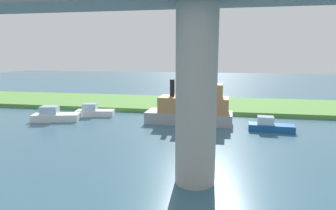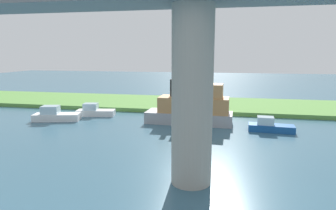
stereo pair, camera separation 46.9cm
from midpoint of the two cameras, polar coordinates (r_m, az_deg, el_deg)
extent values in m
plane|color=#386075|center=(36.58, 2.02, -1.76)|extent=(160.00, 160.00, 0.00)
cube|color=#5B9342|center=(42.37, 3.24, 0.21)|extent=(80.00, 12.00, 0.50)
cylinder|color=#9E998E|center=(16.46, 4.70, 1.50)|extent=(2.33, 2.33, 10.14)
cylinder|color=#2D334C|center=(37.96, 9.13, -0.26)|extent=(0.29, 0.29, 0.55)
cylinder|color=red|center=(37.86, 9.16, 0.60)|extent=(0.44, 0.44, 0.60)
sphere|color=tan|center=(37.79, 9.18, 1.22)|extent=(0.24, 0.24, 0.24)
cylinder|color=brown|center=(37.18, 6.99, -0.16)|extent=(0.20, 0.20, 0.88)
cube|color=#99999E|center=(31.88, 3.66, -2.42)|extent=(9.35, 3.33, 1.24)
cube|color=#B27F4C|center=(31.53, 4.61, 0.10)|extent=(7.48, 2.97, 1.65)
cube|color=#B27F4C|center=(31.21, 5.97, 2.84)|extent=(4.69, 2.47, 1.44)
cylinder|color=black|center=(31.66, 0.40, 3.38)|extent=(0.51, 0.51, 1.85)
cube|color=#D84C2D|center=(32.11, -0.69, -0.34)|extent=(1.70, 1.90, 0.93)
cube|color=white|center=(36.60, -14.40, -1.51)|extent=(4.74, 2.37, 0.70)
cube|color=silver|center=(36.62, -15.37, -0.35)|extent=(1.83, 1.55, 0.81)
cube|color=white|center=(35.25, -21.37, -2.27)|extent=(5.34, 3.00, 0.79)
cube|color=silver|center=(35.30, -22.50, -0.93)|extent=(2.12, 1.85, 0.90)
cube|color=#195199|center=(30.27, 19.07, -4.20)|extent=(4.37, 1.80, 0.67)
cube|color=silver|center=(30.06, 18.07, -2.84)|extent=(1.62, 1.32, 0.76)
camera|label=1|loc=(0.23, -90.43, -0.08)|focal=31.20mm
camera|label=2|loc=(0.23, 89.57, 0.08)|focal=31.20mm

